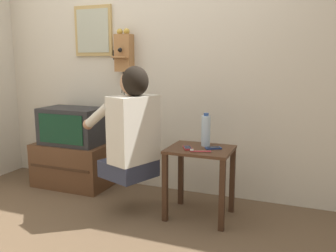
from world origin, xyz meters
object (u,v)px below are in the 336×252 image
wall_phone_antique (124,52)px  water_bottle (206,130)px  person (131,127)px  framed_picture (93,31)px  toothbrush (199,151)px  television (72,126)px  cell_phone_spare (213,148)px  cell_phone_held (188,148)px

wall_phone_antique → water_bottle: size_ratio=2.90×
person → framed_picture: 1.26m
water_bottle → toothbrush: 0.24m
television → framed_picture: size_ratio=1.23×
person → cell_phone_spare: size_ratio=6.59×
television → framed_picture: bearing=66.8°
cell_phone_held → toothbrush: 0.13m
wall_phone_antique → water_bottle: bearing=-20.7°
television → wall_phone_antique: 0.88m
wall_phone_antique → cell_phone_spare: 1.32m
cell_phone_spare → television: bearing=-129.5°
water_bottle → toothbrush: (0.01, -0.21, -0.12)m
person → television: bearing=88.0°
wall_phone_antique → toothbrush: size_ratio=5.07×
television → toothbrush: size_ratio=3.91×
person → cell_phone_held: bearing=-57.9°
toothbrush → person: bearing=70.7°
television → person: bearing=-23.3°
person → cell_phone_spare: person is taller
wall_phone_antique → television: bearing=-155.6°
cell_phone_spare → water_bottle: size_ratio=0.51×
framed_picture → toothbrush: (1.29, -0.60, -0.96)m
cell_phone_held → cell_phone_spare: 0.20m
cell_phone_held → water_bottle: bearing=25.3°
television → wall_phone_antique: bearing=24.4°
television → water_bottle: size_ratio=2.24×
framed_picture → cell_phone_spare: bearing=-18.8°
person → cell_phone_spare: 0.67m
television → cell_phone_held: (1.29, -0.28, -0.04)m
cell_phone_spare → toothbrush: toothbrush is taller
television → cell_phone_spare: size_ratio=4.37×
television → framed_picture: 0.96m
person → water_bottle: person is taller
toothbrush → water_bottle: bearing=-18.8°
person → cell_phone_held: 0.48m
toothbrush → television: bearing=55.1°
television → wall_phone_antique: wall_phone_antique is taller
water_bottle → wall_phone_antique: bearing=159.3°
person → framed_picture: size_ratio=1.85×
television → cell_phone_spare: (1.48, -0.21, -0.04)m
cell_phone_held → cell_phone_spare: bearing=-7.8°
wall_phone_antique → toothbrush: bearing=-31.1°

